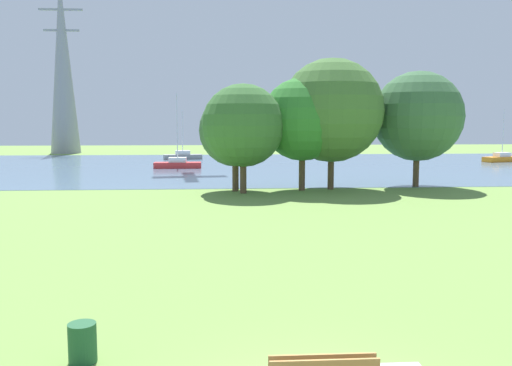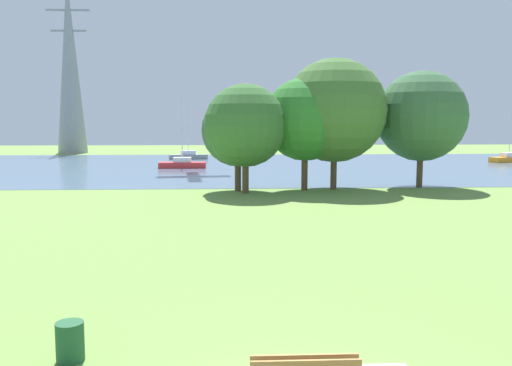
% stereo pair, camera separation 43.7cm
% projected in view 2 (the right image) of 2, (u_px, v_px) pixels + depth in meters
% --- Properties ---
extents(ground_plane, '(160.00, 160.00, 0.00)m').
position_uv_depth(ground_plane, '(251.00, 206.00, 30.71)').
color(ground_plane, olive).
extents(litter_bin, '(0.56, 0.56, 0.80)m').
position_uv_depth(litter_bin, '(70.00, 342.00, 10.84)').
color(litter_bin, '#1E512D').
rests_on(litter_bin, ground).
extents(water_surface, '(140.00, 40.00, 0.02)m').
position_uv_depth(water_surface, '(241.00, 166.00, 58.50)').
color(water_surface, slate).
rests_on(water_surface, ground).
extents(sailboat_red, '(4.81, 1.54, 7.65)m').
position_uv_depth(sailboat_red, '(182.00, 164.00, 55.68)').
color(sailboat_red, red).
rests_on(sailboat_red, water_surface).
extents(sailboat_gray, '(4.99, 2.36, 6.25)m').
position_uv_depth(sailboat_gray, '(188.00, 156.00, 68.75)').
color(sailboat_gray, gray).
rests_on(sailboat_gray, water_surface).
extents(sailboat_orange, '(5.03, 2.96, 6.20)m').
position_uv_depth(sailboat_orange, '(509.00, 158.00, 63.89)').
color(sailboat_orange, orange).
rests_on(sailboat_orange, water_surface).
extents(tree_east_near, '(4.97, 4.97, 6.69)m').
position_uv_depth(tree_east_near, '(238.00, 130.00, 36.95)').
color(tree_east_near, brown).
rests_on(tree_east_near, ground).
extents(tree_west_near, '(5.53, 5.53, 7.30)m').
position_uv_depth(tree_west_near, '(245.00, 126.00, 35.86)').
color(tree_west_near, brown).
rests_on(tree_west_near, ground).
extents(tree_east_far, '(5.73, 5.73, 7.81)m').
position_uv_depth(tree_east_far, '(305.00, 120.00, 37.26)').
color(tree_east_far, brown).
rests_on(tree_east_far, ground).
extents(tree_west_far, '(7.27, 7.27, 9.20)m').
position_uv_depth(tree_west_far, '(335.00, 111.00, 37.75)').
color(tree_west_far, brown).
rests_on(tree_west_far, ground).
extents(tree_mid_shore, '(6.54, 6.54, 8.44)m').
position_uv_depth(tree_mid_shore, '(421.00, 116.00, 39.11)').
color(tree_mid_shore, brown).
rests_on(tree_mid_shore, ground).
extents(electricity_pylon, '(6.40, 4.40, 26.56)m').
position_uv_depth(electricity_pylon, '(70.00, 65.00, 81.10)').
color(electricity_pylon, gray).
rests_on(electricity_pylon, ground).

